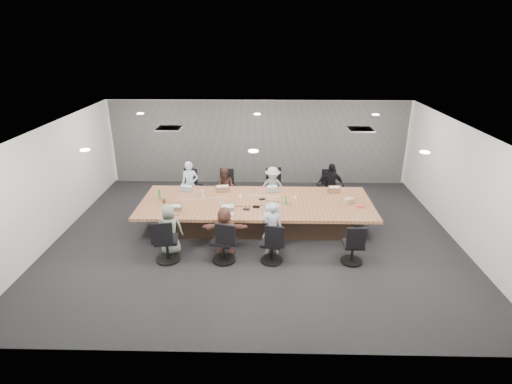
{
  "coord_description": "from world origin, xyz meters",
  "views": [
    {
      "loc": [
        0.22,
        -9.03,
        4.86
      ],
      "look_at": [
        0.0,
        0.4,
        1.05
      ],
      "focal_mm": 28.0,
      "sensor_mm": 36.0,
      "label": 1
    }
  ],
  "objects_px": {
    "chair_6": "(272,246)",
    "stapler": "(256,207)",
    "chair_7": "(353,247)",
    "laptop_3": "(333,191)",
    "laptop_2": "(273,190)",
    "laptop_5": "(227,214)",
    "canvas_bag": "(348,201)",
    "chair_2": "(272,189)",
    "laptop_6": "(272,215)",
    "chair_1": "(227,190)",
    "person_4": "(170,229)",
    "chair_0": "(193,189)",
    "person_1": "(226,188)",
    "bottle_green_right": "(286,201)",
    "person_6": "(272,228)",
    "laptop_0": "(186,189)",
    "chair_4": "(167,243)",
    "person_2": "(273,187)",
    "person_3": "(330,186)",
    "conference_table": "(256,213)",
    "snack_packet": "(361,206)",
    "mug_brown": "(164,201)",
    "laptop_4": "(174,214)",
    "laptop_1": "(224,190)",
    "bottle_clear": "(203,194)",
    "chair_3": "(328,190)",
    "person_5": "(225,231)",
    "person_0": "(190,184)",
    "bottle_green_left": "(159,194)",
    "chair_5": "(223,245)"
  },
  "relations": [
    {
      "from": "laptop_2",
      "to": "canvas_bag",
      "type": "bearing_deg",
      "value": 145.86
    },
    {
      "from": "chair_2",
      "to": "laptop_4",
      "type": "bearing_deg",
      "value": 35.99
    },
    {
      "from": "chair_3",
      "to": "person_6",
      "type": "height_order",
      "value": "person_6"
    },
    {
      "from": "chair_4",
      "to": "person_2",
      "type": "relative_size",
      "value": 0.71
    },
    {
      "from": "chair_4",
      "to": "laptop_2",
      "type": "bearing_deg",
      "value": 37.77
    },
    {
      "from": "chair_7",
      "to": "bottle_green_right",
      "type": "xyz_separation_m",
      "value": [
        -1.44,
        1.51,
        0.47
      ]
    },
    {
      "from": "chair_4",
      "to": "laptop_3",
      "type": "xyz_separation_m",
      "value": [
        4.1,
        2.5,
        0.31
      ]
    },
    {
      "from": "mug_brown",
      "to": "stapler",
      "type": "xyz_separation_m",
      "value": [
        2.4,
        -0.27,
        -0.02
      ]
    },
    {
      "from": "chair_2",
      "to": "laptop_6",
      "type": "bearing_deg",
      "value": 78.8
    },
    {
      "from": "chair_5",
      "to": "mug_brown",
      "type": "bearing_deg",
      "value": 154.52
    },
    {
      "from": "chair_3",
      "to": "person_5",
      "type": "distance_m",
      "value": 4.16
    },
    {
      "from": "chair_4",
      "to": "person_4",
      "type": "bearing_deg",
      "value": 81.89
    },
    {
      "from": "laptop_3",
      "to": "person_2",
      "type": "bearing_deg",
      "value": -18.36
    },
    {
      "from": "laptop_0",
      "to": "person_3",
      "type": "height_order",
      "value": "person_3"
    },
    {
      "from": "chair_6",
      "to": "chair_7",
      "type": "xyz_separation_m",
      "value": [
        1.8,
        0.0,
        -0.01
      ]
    },
    {
      "from": "person_0",
      "to": "laptop_4",
      "type": "bearing_deg",
      "value": -91.62
    },
    {
      "from": "laptop_3",
      "to": "laptop_5",
      "type": "xyz_separation_m",
      "value": [
        -2.82,
        -1.6,
        0.0
      ]
    },
    {
      "from": "chair_1",
      "to": "canvas_bag",
      "type": "xyz_separation_m",
      "value": [
        3.3,
        -1.76,
        0.42
      ]
    },
    {
      "from": "laptop_0",
      "to": "bottle_green_right",
      "type": "bearing_deg",
      "value": 174.01
    },
    {
      "from": "person_6",
      "to": "bottle_clear",
      "type": "relative_size",
      "value": 5.43
    },
    {
      "from": "laptop_2",
      "to": "laptop_5",
      "type": "bearing_deg",
      "value": 44.19
    },
    {
      "from": "laptop_0",
      "to": "laptop_1",
      "type": "relative_size",
      "value": 0.96
    },
    {
      "from": "conference_table",
      "to": "snack_packet",
      "type": "bearing_deg",
      "value": -6.21
    },
    {
      "from": "person_1",
      "to": "person_6",
      "type": "distance_m",
      "value": 3.0
    },
    {
      "from": "canvas_bag",
      "to": "chair_2",
      "type": "bearing_deg",
      "value": 137.69
    },
    {
      "from": "person_2",
      "to": "laptop_5",
      "type": "distance_m",
      "value": 2.44
    },
    {
      "from": "chair_6",
      "to": "chair_7",
      "type": "bearing_deg",
      "value": 12.2
    },
    {
      "from": "laptop_3",
      "to": "person_4",
      "type": "relative_size",
      "value": 0.27
    },
    {
      "from": "laptop_1",
      "to": "person_4",
      "type": "xyz_separation_m",
      "value": [
        -1.05,
        -2.15,
        -0.14
      ]
    },
    {
      "from": "chair_3",
      "to": "canvas_bag",
      "type": "bearing_deg",
      "value": 89.37
    },
    {
      "from": "chair_0",
      "to": "person_1",
      "type": "relative_size",
      "value": 0.67
    },
    {
      "from": "bottle_green_right",
      "to": "laptop_2",
      "type": "bearing_deg",
      "value": 107.33
    },
    {
      "from": "bottle_green_left",
      "to": "chair_7",
      "type": "bearing_deg",
      "value": -21.2
    },
    {
      "from": "laptop_4",
      "to": "canvas_bag",
      "type": "distance_m",
      "value": 4.42
    },
    {
      "from": "laptop_5",
      "to": "chair_7",
      "type": "bearing_deg",
      "value": -20.28
    },
    {
      "from": "person_2",
      "to": "bottle_green_right",
      "type": "height_order",
      "value": "person_2"
    },
    {
      "from": "chair_7",
      "to": "laptop_3",
      "type": "bearing_deg",
      "value": 90.21
    },
    {
      "from": "person_1",
      "to": "stapler",
      "type": "relative_size",
      "value": 6.65
    },
    {
      "from": "person_1",
      "to": "bottle_green_right",
      "type": "bearing_deg",
      "value": -29.64
    },
    {
      "from": "person_3",
      "to": "person_4",
      "type": "height_order",
      "value": "person_3"
    },
    {
      "from": "chair_6",
      "to": "stapler",
      "type": "xyz_separation_m",
      "value": [
        -0.38,
        1.3,
        0.38
      ]
    },
    {
      "from": "laptop_4",
      "to": "chair_1",
      "type": "bearing_deg",
      "value": 70.08
    },
    {
      "from": "person_3",
      "to": "laptop_5",
      "type": "bearing_deg",
      "value": -143.55
    },
    {
      "from": "canvas_bag",
      "to": "person_6",
      "type": "bearing_deg",
      "value": -146.94
    },
    {
      "from": "person_2",
      "to": "person_6",
      "type": "relative_size",
      "value": 0.94
    },
    {
      "from": "bottle_green_left",
      "to": "chair_4",
      "type": "bearing_deg",
      "value": -72.41
    },
    {
      "from": "stapler",
      "to": "canvas_bag",
      "type": "distance_m",
      "value": 2.39
    },
    {
      "from": "laptop_5",
      "to": "chair_1",
      "type": "bearing_deg",
      "value": 92.14
    },
    {
      "from": "mug_brown",
      "to": "canvas_bag",
      "type": "bearing_deg",
      "value": 0.86
    },
    {
      "from": "conference_table",
      "to": "laptop_4",
      "type": "relative_size",
      "value": 18.32
    }
  ]
}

